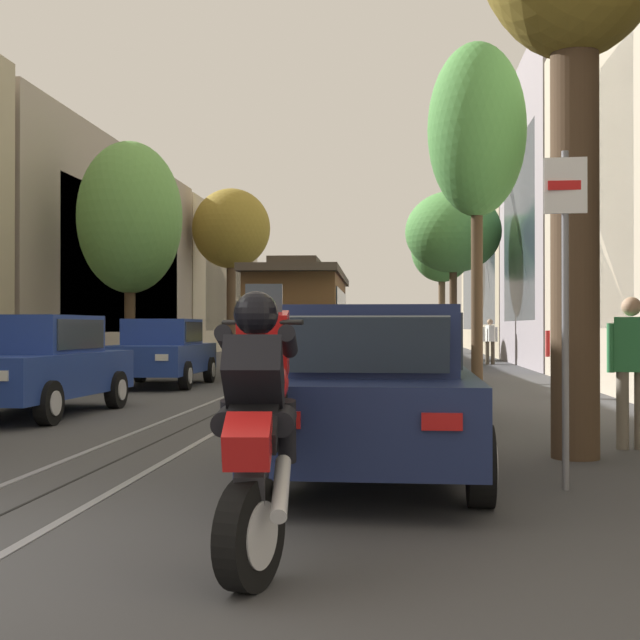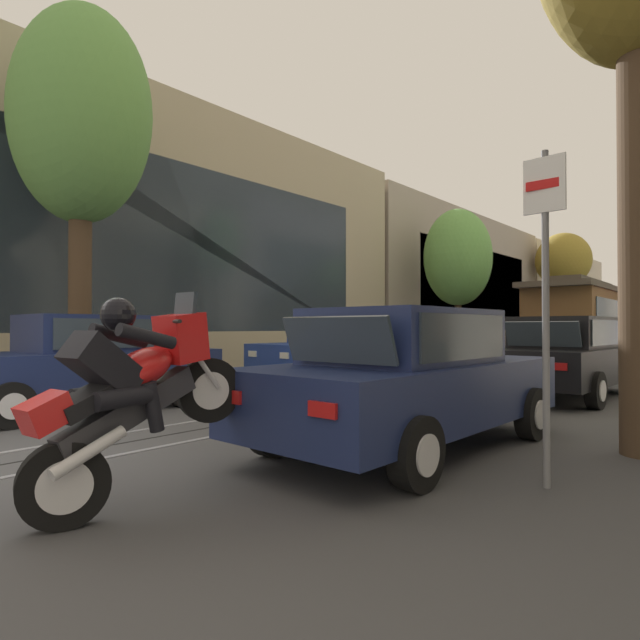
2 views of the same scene
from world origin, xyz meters
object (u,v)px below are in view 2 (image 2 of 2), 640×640
parked_car_black_second_right (566,357)px  parked_car_teal_mid_right (618,348)px  parked_car_navy_near_left (86,362)px  parked_car_blue_mid_left (459,343)px  parked_car_navy_near_right (409,378)px  street_tree_kerb_left_second (458,258)px  motorcycle_with_rider (131,392)px  parked_car_blue_second_left (332,349)px  street_sign_post (545,279)px  street_tree_kerb_left_mid (563,261)px  street_tree_kerb_left_near (81,119)px  cable_car_trolley (581,320)px

parked_car_black_second_right → parked_car_teal_mid_right: (-0.15, 5.31, 0.00)m
parked_car_navy_near_left → parked_car_blue_mid_left: size_ratio=1.00×
parked_car_navy_near_left → parked_car_navy_near_right: 5.62m
parked_car_navy_near_left → street_tree_kerb_left_second: (-2.00, 17.70, 3.72)m
parked_car_teal_mid_right → motorcycle_with_rider: size_ratio=2.31×
motorcycle_with_rider → parked_car_navy_near_right: bearing=79.2°
parked_car_navy_near_left → street_tree_kerb_left_second: street_tree_kerb_left_second is taller
parked_car_blue_second_left → street_tree_kerb_left_second: (-1.96, 11.24, 3.72)m
parked_car_teal_mid_right → parked_car_blue_mid_left: bearing=167.6°
parked_car_teal_mid_right → street_tree_kerb_left_second: 9.90m
parked_car_blue_mid_left → street_tree_kerb_left_second: size_ratio=0.65×
parked_car_blue_mid_left → street_sign_post: 14.60m
parked_car_navy_near_right → street_sign_post: size_ratio=1.50×
parked_car_navy_near_right → street_tree_kerb_left_mid: size_ratio=0.55×
street_tree_kerb_left_near → street_tree_kerb_left_mid: (-0.28, 33.83, 0.36)m
street_tree_kerb_left_mid → parked_car_teal_mid_right: bearing=-70.9°
street_tree_kerb_left_mid → street_sign_post: bearing=-74.4°
parked_car_navy_near_left → street_tree_kerb_left_mid: street_tree_kerb_left_mid is taller
parked_car_black_second_right → street_tree_kerb_left_second: (-7.56, 10.72, 3.72)m
parked_car_navy_near_left → parked_car_navy_near_right: same height
motorcycle_with_rider → parked_car_navy_near_left: bearing=158.9°
parked_car_teal_mid_right → motorcycle_with_rider: (-0.51, -14.18, 0.08)m
street_tree_kerb_left_second → cable_car_trolley: (4.78, 1.27, -2.85)m
street_tree_kerb_left_mid → parked_car_black_second_right: bearing=-74.1°
parked_car_navy_near_left → street_tree_kerb_left_near: 5.34m
parked_car_blue_second_left → street_tree_kerb_left_second: size_ratio=0.66×
parked_car_blue_second_left → parked_car_teal_mid_right: 7.98m
street_tree_kerb_left_mid → parked_car_navy_near_left: bearing=-86.1°
parked_car_black_second_right → street_sign_post: (1.59, -6.28, 1.00)m
parked_car_navy_near_right → motorcycle_with_rider: 3.14m
parked_car_black_second_right → street_tree_kerb_left_mid: 29.23m
parked_car_blue_second_left → motorcycle_with_rider: 9.71m
parked_car_navy_near_left → street_tree_kerb_left_near: (-2.05, 0.81, 4.86)m
parked_car_navy_near_left → parked_car_navy_near_right: bearing=12.2°
cable_car_trolley → street_sign_post: 18.78m
parked_car_blue_second_left → cable_car_trolley: cable_car_trolley is taller
street_tree_kerb_left_near → street_tree_kerb_left_second: 16.93m
street_tree_kerb_left_mid → street_tree_kerb_left_near: bearing=-89.5°
parked_car_teal_mid_right → motorcycle_with_rider: 14.19m
parked_car_blue_second_left → parked_car_navy_near_right: (5.53, -5.27, 0.00)m
parked_car_navy_near_right → cable_car_trolley: bearing=98.7°
motorcycle_with_rider → street_sign_post: 3.55m
parked_car_black_second_right → motorcycle_with_rider: 8.90m
street_tree_kerb_left_mid → cable_car_trolley: bearing=-71.9°
parked_car_black_second_right → cable_car_trolley: 12.33m
parked_car_blue_second_left → parked_car_black_second_right: same height
parked_car_teal_mid_right → street_tree_kerb_left_second: bearing=143.9°
parked_car_blue_second_left → street_tree_kerb_left_near: (-2.01, -5.65, 4.86)m
parked_car_navy_near_left → motorcycle_with_rider: bearing=-21.1°
parked_car_black_second_right → parked_car_teal_mid_right: same height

